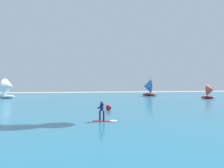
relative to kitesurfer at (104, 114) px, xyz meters
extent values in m
cube|color=#236B89|center=(1.83, 31.90, -0.65)|extent=(160.00, 90.00, 0.10)
cube|color=red|center=(-0.18, 0.08, -0.58)|extent=(1.46, 0.97, 0.05)
cylinder|color=#19194C|center=(-0.06, -0.10, -0.15)|extent=(0.14, 0.14, 0.80)
cylinder|color=#19194C|center=(-0.29, 0.26, -0.15)|extent=(0.14, 0.14, 0.80)
cube|color=#19194C|center=(-0.18, 0.08, 0.55)|extent=(0.35, 0.42, 0.60)
sphere|color=#9E7051|center=(-0.18, 0.08, 0.96)|extent=(0.22, 0.22, 0.22)
cylinder|color=#19194C|center=(-0.34, -0.09, 0.60)|extent=(0.50, 0.29, 0.39)
cylinder|color=#19194C|center=(-0.16, 0.31, 0.60)|extent=(0.50, 0.29, 0.39)
ellipsoid|color=white|center=(0.69, -0.31, -0.56)|extent=(0.83, 0.88, 0.08)
ellipsoid|color=maroon|center=(29.69, 25.05, -0.31)|extent=(2.70, 3.13, 0.58)
cylinder|color=silver|center=(29.60, 25.16, 1.53)|extent=(0.10, 0.10, 3.10)
cone|color=#D84C3F|center=(30.01, 24.62, 1.37)|extent=(2.90, 2.64, 2.61)
ellipsoid|color=white|center=(-14.22, 37.97, -0.20)|extent=(4.51, 2.90, 0.80)
cylinder|color=silver|center=(-14.41, 38.04, 2.33)|extent=(0.13, 0.13, 4.27)
cone|color=white|center=(-13.54, 37.70, 2.12)|extent=(3.03, 4.02, 3.59)
ellipsoid|color=maroon|center=(22.52, 40.14, -0.20)|extent=(4.52, 2.15, 0.81)
cylinder|color=silver|center=(22.72, 40.11, 2.38)|extent=(0.14, 0.14, 4.34)
cone|color=#3F72CC|center=(21.78, 40.26, 2.16)|extent=(2.44, 3.90, 3.65)
sphere|color=red|center=(2.30, 7.58, -0.26)|extent=(0.69, 0.69, 0.69)
camera|label=1|loc=(-4.13, -17.73, 2.27)|focal=35.92mm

